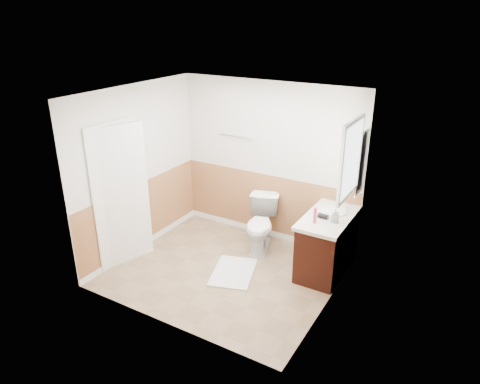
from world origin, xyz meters
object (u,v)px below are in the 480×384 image
Objects in this scene: bath_mat at (233,272)px; lotion_bottle at (315,215)px; vanity_cabinet at (327,245)px; soap_dispenser at (335,216)px; toilet at (261,225)px.

bath_mat is 1.44m from lotion_bottle.
soap_dispenser is (0.12, -0.15, 0.54)m from vanity_cabinet.
bath_mat is 1.37m from vanity_cabinet.
soap_dispenser reaches higher than toilet.
toilet is at bearing 158.66° from lotion_bottle.
toilet is 0.91m from bath_mat.
soap_dispenser is at bearing -28.67° from toilet.
soap_dispenser reaches higher than vanity_cabinet.
vanity_cabinet is (1.09, 0.73, 0.39)m from bath_mat.
lotion_bottle reaches higher than soap_dispenser.
vanity_cabinet is 0.64m from lotion_bottle.
bath_mat is at bearing -146.08° from vanity_cabinet.
bath_mat is 0.73× the size of vanity_cabinet.
vanity_cabinet reaches higher than bath_mat.
vanity_cabinet is 0.58m from soap_dispenser.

